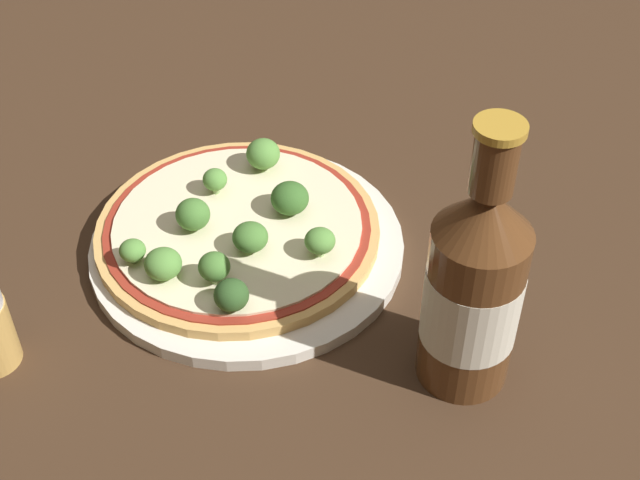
% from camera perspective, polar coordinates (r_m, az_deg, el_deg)
% --- Properties ---
extents(ground_plane, '(3.00, 3.00, 0.00)m').
position_cam_1_polar(ground_plane, '(0.81, -4.58, -0.31)').
color(ground_plane, '#3D2819').
extents(plate, '(0.28, 0.28, 0.01)m').
position_cam_1_polar(plate, '(0.81, -4.89, -0.34)').
color(plate, silver).
rests_on(plate, ground_plane).
extents(pizza, '(0.26, 0.26, 0.01)m').
position_cam_1_polar(pizza, '(0.80, -5.32, 0.51)').
color(pizza, tan).
rests_on(pizza, plate).
extents(broccoli_floret_0, '(0.03, 0.03, 0.03)m').
position_cam_1_polar(broccoli_floret_0, '(0.75, -10.01, -1.52)').
color(broccoli_floret_0, '#89A866').
rests_on(broccoli_floret_0, pizza).
extents(broccoli_floret_1, '(0.03, 0.03, 0.03)m').
position_cam_1_polar(broccoli_floret_1, '(0.71, -5.51, -3.55)').
color(broccoli_floret_1, '#89A866').
rests_on(broccoli_floret_1, pizza).
extents(broccoli_floret_2, '(0.03, 0.03, 0.03)m').
position_cam_1_polar(broccoli_floret_2, '(0.80, -1.95, 2.69)').
color(broccoli_floret_2, '#89A866').
rests_on(broccoli_floret_2, pizza).
extents(broccoli_floret_3, '(0.03, 0.03, 0.03)m').
position_cam_1_polar(broccoli_floret_3, '(0.73, -6.79, -1.72)').
color(broccoli_floret_3, '#89A866').
rests_on(broccoli_floret_3, pizza).
extents(broccoli_floret_4, '(0.02, 0.02, 0.03)m').
position_cam_1_polar(broccoli_floret_4, '(0.82, -6.74, 3.85)').
color(broccoli_floret_4, '#89A866').
rests_on(broccoli_floret_4, pizza).
extents(broccoli_floret_5, '(0.02, 0.02, 0.02)m').
position_cam_1_polar(broccoli_floret_5, '(0.77, -11.91, -0.67)').
color(broccoli_floret_5, '#89A866').
rests_on(broccoli_floret_5, pizza).
extents(broccoli_floret_6, '(0.03, 0.03, 0.03)m').
position_cam_1_polar(broccoli_floret_6, '(0.76, -4.49, 0.18)').
color(broccoli_floret_6, '#89A866').
rests_on(broccoli_floret_6, pizza).
extents(broccoli_floret_7, '(0.03, 0.03, 0.03)m').
position_cam_1_polar(broccoli_floret_7, '(0.75, -0.00, -0.06)').
color(broccoli_floret_7, '#89A866').
rests_on(broccoli_floret_7, pizza).
extents(broccoli_floret_8, '(0.03, 0.03, 0.03)m').
position_cam_1_polar(broccoli_floret_8, '(0.85, -3.66, 5.52)').
color(broccoli_floret_8, '#89A866').
rests_on(broccoli_floret_8, pizza).
extents(broccoli_floret_9, '(0.03, 0.03, 0.03)m').
position_cam_1_polar(broccoli_floret_9, '(0.79, -8.14, 1.63)').
color(broccoli_floret_9, '#89A866').
rests_on(broccoli_floret_9, pizza).
extents(beer_bottle, '(0.07, 0.07, 0.23)m').
position_cam_1_polar(beer_bottle, '(0.65, 9.82, -3.05)').
color(beer_bottle, '#563319').
rests_on(beer_bottle, ground_plane).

